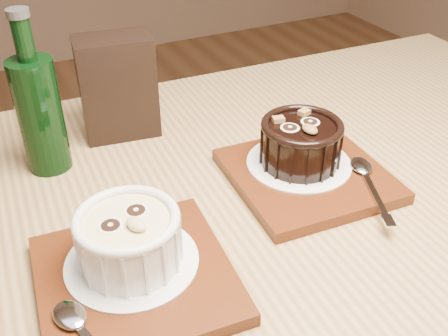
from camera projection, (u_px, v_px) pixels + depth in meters
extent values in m
cube|color=olive|center=(260.00, 240.00, 0.59)|extent=(1.23, 0.84, 0.04)
cylinder|color=olive|center=(391.00, 204.00, 1.25)|extent=(0.06, 0.06, 0.71)
cube|color=#53230D|center=(136.00, 279.00, 0.50)|extent=(0.19, 0.19, 0.01)
cylinder|color=white|center=(132.00, 261.00, 0.51)|extent=(0.13, 0.13, 0.00)
cylinder|color=white|center=(129.00, 241.00, 0.49)|extent=(0.10, 0.10, 0.05)
cylinder|color=#DBC286|center=(127.00, 222.00, 0.48)|extent=(0.08, 0.08, 0.00)
torus|color=white|center=(126.00, 219.00, 0.48)|extent=(0.10, 0.10, 0.01)
cylinder|color=black|center=(110.00, 225.00, 0.47)|extent=(0.02, 0.02, 0.00)
cylinder|color=black|center=(136.00, 210.00, 0.49)|extent=(0.02, 0.02, 0.00)
ellipsoid|color=#D1B97A|center=(136.00, 224.00, 0.47)|extent=(0.02, 0.03, 0.01)
cube|color=#53230D|center=(307.00, 175.00, 0.64)|extent=(0.19, 0.19, 0.01)
cylinder|color=white|center=(299.00, 163.00, 0.65)|extent=(0.13, 0.13, 0.00)
cylinder|color=black|center=(300.00, 145.00, 0.64)|extent=(0.09, 0.09, 0.05)
cylinder|color=black|center=(302.00, 128.00, 0.62)|extent=(0.08, 0.08, 0.00)
torus|color=black|center=(302.00, 126.00, 0.62)|extent=(0.10, 0.10, 0.01)
cylinder|color=black|center=(290.00, 127.00, 0.62)|extent=(0.02, 0.02, 0.00)
cylinder|color=black|center=(310.00, 121.00, 0.63)|extent=(0.02, 0.02, 0.00)
ellipsoid|color=brown|center=(310.00, 129.00, 0.61)|extent=(0.02, 0.02, 0.01)
cube|color=brown|center=(278.00, 119.00, 0.63)|extent=(0.02, 0.01, 0.01)
cube|color=brown|center=(304.00, 112.00, 0.65)|extent=(0.02, 0.01, 0.01)
cube|color=black|center=(118.00, 87.00, 0.71)|extent=(0.11, 0.07, 0.14)
cylinder|color=black|center=(41.00, 116.00, 0.63)|extent=(0.05, 0.05, 0.14)
cylinder|color=black|center=(23.00, 39.00, 0.58)|extent=(0.02, 0.02, 0.05)
cylinder|color=#333333|center=(18.00, 13.00, 0.56)|extent=(0.03, 0.03, 0.01)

